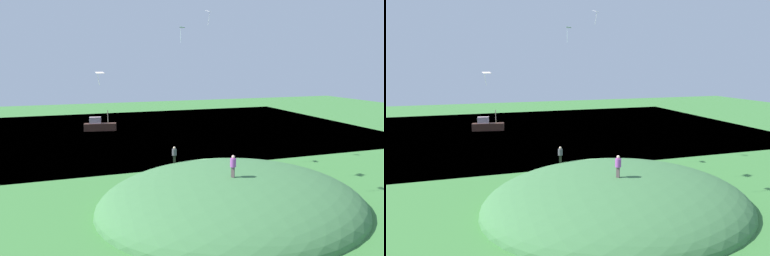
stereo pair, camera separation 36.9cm
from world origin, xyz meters
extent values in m
plane|color=#3B7836|center=(0.00, 0.00, 0.00)|extent=(160.00, 160.00, 0.00)
cube|color=#3D587A|center=(-30.32, 0.00, -0.20)|extent=(51.63, 80.00, 0.40)
ellipsoid|color=#3F7340|center=(7.36, -0.39, 0.00)|extent=(20.71, 23.23, 6.18)
cube|color=#3B221A|center=(-32.30, -8.18, 0.67)|extent=(2.30, 5.80, 1.34)
cube|color=#C1A2AA|center=(-32.43, -9.02, 1.93)|extent=(1.30, 2.12, 1.18)
cylinder|color=gray|center=(-32.07, -6.79, 2.55)|extent=(0.14, 0.14, 2.43)
cube|color=#58474A|center=(9.12, -1.16, 3.47)|extent=(0.28, 0.29, 0.87)
cylinder|color=purple|center=(9.12, -1.16, 4.25)|extent=(0.67, 0.67, 0.69)
sphere|color=beige|center=(9.12, -1.16, 4.73)|extent=(0.26, 0.26, 0.26)
cube|color=black|center=(0.75, -3.63, 2.62)|extent=(0.20, 0.28, 0.81)
cylinder|color=#3F3F44|center=(0.75, -3.63, 3.34)|extent=(0.56, 0.56, 0.64)
sphere|color=beige|center=(0.75, -3.63, 3.78)|extent=(0.24, 0.24, 0.24)
cube|color=#F6E0D1|center=(-7.89, -9.80, 11.00)|extent=(0.87, 1.07, 0.19)
cylinder|color=#F6E0D1|center=(-8.03, -9.96, 10.15)|extent=(0.05, 0.21, 1.22)
cube|color=white|center=(-10.01, 4.06, 18.52)|extent=(0.92, 0.96, 0.22)
cylinder|color=white|center=(-10.15, 4.15, 17.57)|extent=(0.19, 0.20, 1.49)
cube|color=white|center=(-5.03, -0.97, 15.94)|extent=(0.93, 0.75, 0.08)
cylinder|color=white|center=(-5.13, -1.12, 15.01)|extent=(0.06, 0.05, 1.45)
cylinder|color=brown|center=(-4.06, 1.53, 0.45)|extent=(0.14, 0.14, 0.89)
camera|label=1|loc=(34.42, -13.18, 11.98)|focal=33.92mm
camera|label=2|loc=(34.53, -12.83, 11.98)|focal=33.92mm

